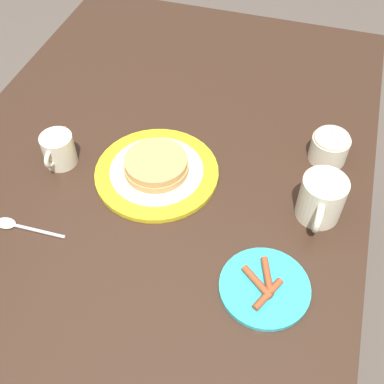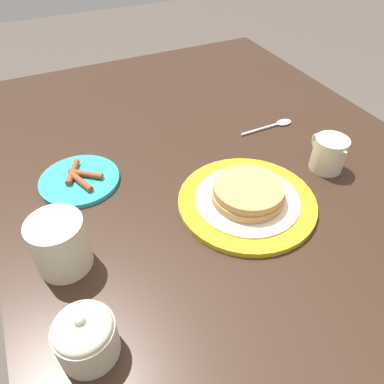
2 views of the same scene
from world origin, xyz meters
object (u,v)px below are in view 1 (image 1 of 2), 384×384
Objects in this scene: coffee_mug at (321,199)px; creamer_pitcher at (59,149)px; side_plate_bacon at (265,287)px; spoon at (17,226)px; sugar_bowl at (330,145)px; pancake_plate at (157,169)px.

creamer_pitcher is at bearing -88.50° from coffee_mug.
side_plate_bacon reaches higher than spoon.
side_plate_bacon is at bearing -10.57° from sugar_bowl.
pancake_plate is 0.41m from sugar_bowl.
pancake_plate is at bearing -65.58° from sugar_bowl.
coffee_mug is 1.18× the size of creamer_pitcher.
coffee_mug reaches higher than side_plate_bacon.
side_plate_bacon is at bearing 90.85° from spoon.
coffee_mug is at bearing 91.50° from creamer_pitcher.
coffee_mug is 0.60m from creamer_pitcher.
creamer_pitcher reaches higher than spoon.
creamer_pitcher is 1.22× the size of sugar_bowl.
side_plate_bacon is 1.58× the size of creamer_pitcher.
creamer_pitcher is 0.20m from spoon.
sugar_bowl is 0.72m from spoon.
sugar_bowl is (-0.18, 0.00, -0.01)m from coffee_mug.
spoon is (0.20, -0.00, -0.04)m from creamer_pitcher.
sugar_bowl is at bearing 179.99° from coffee_mug.
side_plate_bacon is at bearing -19.04° from coffee_mug.
creamer_pitcher reaches higher than side_plate_bacon.
sugar_bowl reaches higher than pancake_plate.
creamer_pitcher is 0.63m from sugar_bowl.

